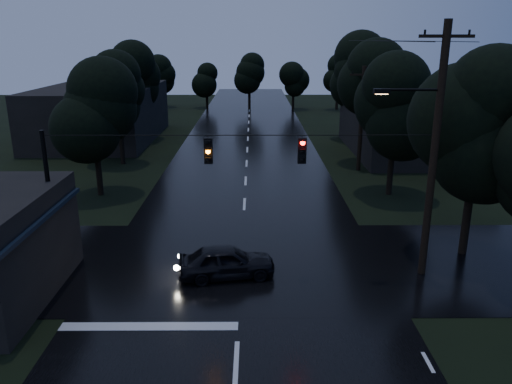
{
  "coord_description": "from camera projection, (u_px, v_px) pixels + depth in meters",
  "views": [
    {
      "loc": [
        0.52,
        -7.75,
        9.31
      ],
      "look_at": [
        0.64,
        13.04,
        2.91
      ],
      "focal_mm": 35.0,
      "sensor_mm": 36.0,
      "label": 1
    }
  ],
  "objects": [
    {
      "name": "main_road",
      "position": [
        247.0,
        164.0,
        38.81
      ],
      "size": [
        12.0,
        120.0,
        0.02
      ],
      "primitive_type": "cube",
      "color": "black",
      "rests_on": "ground"
    },
    {
      "name": "cross_street",
      "position": [
        241.0,
        263.0,
        21.61
      ],
      "size": [
        60.0,
        9.0,
        0.02
      ],
      "primitive_type": "cube",
      "color": "black",
      "rests_on": "ground"
    },
    {
      "name": "building_far_right",
      "position": [
        413.0,
        127.0,
        42.06
      ],
      "size": [
        10.0,
        14.0,
        4.4
      ],
      "primitive_type": "cube",
      "color": "black",
      "rests_on": "ground"
    },
    {
      "name": "building_far_left",
      "position": [
        101.0,
        113.0,
        47.56
      ],
      "size": [
        10.0,
        16.0,
        5.0
      ],
      "primitive_type": "cube",
      "color": "black",
      "rests_on": "ground"
    },
    {
      "name": "utility_pole_main",
      "position": [
        432.0,
        149.0,
        19.15
      ],
      "size": [
        3.5,
        0.3,
        10.0
      ],
      "color": "black",
      "rests_on": "ground"
    },
    {
      "name": "utility_pole_far",
      "position": [
        361.0,
        118.0,
        35.81
      ],
      "size": [
        2.0,
        0.3,
        7.5
      ],
      "color": "black",
      "rests_on": "ground"
    },
    {
      "name": "anchor_pole_left",
      "position": [
        51.0,
        205.0,
        19.73
      ],
      "size": [
        0.18,
        0.18,
        6.0
      ],
      "primitive_type": "cylinder",
      "color": "black",
      "rests_on": "ground"
    },
    {
      "name": "span_signals",
      "position": [
        254.0,
        150.0,
        19.11
      ],
      "size": [
        15.0,
        0.37,
        1.12
      ],
      "color": "black",
      "rests_on": "ground"
    },
    {
      "name": "tree_corner_near",
      "position": [
        479.0,
        122.0,
        20.86
      ],
      "size": [
        4.48,
        4.48,
        9.44
      ],
      "color": "black",
      "rests_on": "ground"
    },
    {
      "name": "tree_left_a",
      "position": [
        93.0,
        110.0,
        29.58
      ],
      "size": [
        3.92,
        3.92,
        8.26
      ],
      "color": "black",
      "rests_on": "ground"
    },
    {
      "name": "tree_left_b",
      "position": [
        117.0,
        91.0,
        37.11
      ],
      "size": [
        4.2,
        4.2,
        8.85
      ],
      "color": "black",
      "rests_on": "ground"
    },
    {
      "name": "tree_left_c",
      "position": [
        138.0,
        76.0,
        46.55
      ],
      "size": [
        4.48,
        4.48,
        9.44
      ],
      "color": "black",
      "rests_on": "ground"
    },
    {
      "name": "tree_right_a",
      "position": [
        396.0,
        104.0,
        29.56
      ],
      "size": [
        4.2,
        4.2,
        8.85
      ],
      "color": "black",
      "rests_on": "ground"
    },
    {
      "name": "tree_right_b",
      "position": [
        375.0,
        85.0,
        37.1
      ],
      "size": [
        4.48,
        4.48,
        9.44
      ],
      "color": "black",
      "rests_on": "ground"
    },
    {
      "name": "tree_right_c",
      "position": [
        357.0,
        72.0,
        46.55
      ],
      "size": [
        4.76,
        4.76,
        10.03
      ],
      "color": "black",
      "rests_on": "ground"
    },
    {
      "name": "car",
      "position": [
        227.0,
        262.0,
        20.2
      ],
      "size": [
        4.11,
        2.15,
        1.33
      ],
      "primitive_type": "imported",
      "rotation": [
        0.0,
        0.0,
        1.72
      ],
      "color": "black",
      "rests_on": "ground"
    }
  ]
}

